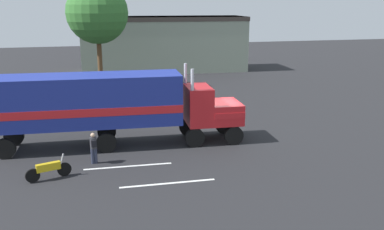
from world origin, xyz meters
TOP-DOWN VIEW (x-y plane):
  - ground_plane at (0.00, 0.00)m, footprint 120.00×120.00m
  - lane_stripe_near at (-5.81, -3.50)m, footprint 4.40×0.35m
  - lane_stripe_mid at (-4.27, -6.04)m, footprint 4.40×0.30m
  - semi_truck at (-6.56, -0.03)m, footprint 14.30×3.44m
  - person_bystander at (-7.45, -2.65)m, footprint 0.34×0.46m
  - motorcycle at (-9.55, -4.16)m, footprint 2.04×0.75m
  - tree_left at (-6.29, 16.37)m, footprint 5.57×5.57m
  - building_backdrop at (1.69, 26.70)m, footprint 19.59×7.25m

SIDE VIEW (x-z plane):
  - ground_plane at x=0.00m, z-range 0.00..0.00m
  - lane_stripe_near at x=-5.81m, z-range 0.00..0.01m
  - lane_stripe_mid at x=-4.27m, z-range 0.00..0.01m
  - motorcycle at x=-9.55m, z-range -0.08..1.04m
  - person_bystander at x=-7.45m, z-range 0.08..1.71m
  - semi_truck at x=-6.56m, z-range 0.27..4.77m
  - building_backdrop at x=1.69m, z-range 0.22..6.63m
  - tree_left at x=-6.29m, z-range 2.14..12.03m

